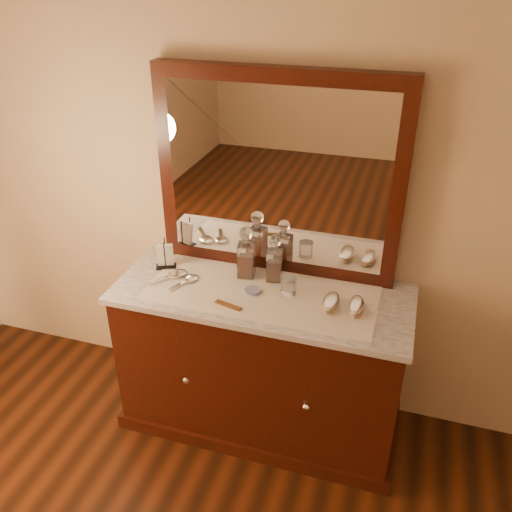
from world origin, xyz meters
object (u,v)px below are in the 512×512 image
(dresser_cabinet, at_px, (262,362))
(decanter_left, at_px, (246,257))
(napkin_rack, at_px, (165,257))
(brush_far, at_px, (356,306))
(hand_mirror_outer, at_px, (174,275))
(hand_mirror_inner, at_px, (188,280))
(pin_dish, at_px, (253,291))
(comb, at_px, (228,305))
(decanter_right, at_px, (274,263))
(brush_near, at_px, (331,303))
(mirror_frame, at_px, (278,176))

(dresser_cabinet, relative_size, decanter_left, 5.13)
(napkin_rack, height_order, brush_far, napkin_rack)
(hand_mirror_outer, height_order, hand_mirror_inner, hand_mirror_outer)
(dresser_cabinet, distance_m, brush_far, 0.65)
(dresser_cabinet, distance_m, pin_dish, 0.45)
(comb, xyz_separation_m, decanter_right, (0.14, 0.29, 0.09))
(comb, xyz_separation_m, hand_mirror_outer, (-0.35, 0.17, 0.00))
(dresser_cabinet, bearing_deg, hand_mirror_outer, -179.44)
(brush_far, bearing_deg, hand_mirror_outer, 178.44)
(decanter_right, distance_m, brush_near, 0.36)
(pin_dish, xyz_separation_m, brush_near, (0.38, -0.01, 0.02))
(dresser_cabinet, distance_m, decanter_left, 0.57)
(decanter_right, relative_size, hand_mirror_inner, 1.33)
(pin_dish, relative_size, hand_mirror_inner, 0.43)
(mirror_frame, distance_m, pin_dish, 0.56)
(napkin_rack, relative_size, decanter_left, 0.57)
(mirror_frame, height_order, hand_mirror_outer, mirror_frame)
(mirror_frame, relative_size, hand_mirror_inner, 6.46)
(hand_mirror_outer, bearing_deg, pin_dish, -2.90)
(mirror_frame, distance_m, hand_mirror_outer, 0.72)
(decanter_right, bearing_deg, napkin_rack, -175.35)
(dresser_cabinet, distance_m, comb, 0.49)
(pin_dish, xyz_separation_m, hand_mirror_inner, (-0.33, -0.00, 0.00))
(pin_dish, bearing_deg, napkin_rack, 168.98)
(dresser_cabinet, bearing_deg, decanter_left, 135.93)
(hand_mirror_outer, distance_m, hand_mirror_inner, 0.09)
(dresser_cabinet, bearing_deg, brush_far, -3.71)
(comb, bearing_deg, brush_far, 27.29)
(decanter_right, xyz_separation_m, hand_mirror_inner, (-0.40, -0.14, -0.09))
(decanter_right, bearing_deg, brush_far, -19.08)
(decanter_left, relative_size, hand_mirror_outer, 1.37)
(decanter_left, relative_size, hand_mirror_inner, 1.47)
(hand_mirror_inner, bearing_deg, brush_far, -0.22)
(dresser_cabinet, bearing_deg, brush_near, -6.32)
(brush_near, height_order, hand_mirror_inner, brush_near)
(dresser_cabinet, xyz_separation_m, brush_far, (0.45, -0.03, 0.47))
(mirror_frame, relative_size, brush_far, 7.45)
(pin_dish, bearing_deg, brush_far, -0.43)
(napkin_rack, bearing_deg, mirror_frame, 17.66)
(decanter_right, distance_m, brush_far, 0.46)
(pin_dish, height_order, brush_near, brush_near)
(dresser_cabinet, relative_size, hand_mirror_inner, 7.54)
(decanter_left, relative_size, brush_far, 1.70)
(pin_dish, height_order, brush_far, brush_far)
(dresser_cabinet, distance_m, napkin_rack, 0.74)
(brush_far, relative_size, hand_mirror_outer, 0.81)
(dresser_cabinet, distance_m, brush_near, 0.58)
(dresser_cabinet, bearing_deg, decanter_right, 77.30)
(pin_dish, height_order, comb, pin_dish)
(dresser_cabinet, relative_size, napkin_rack, 9.03)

